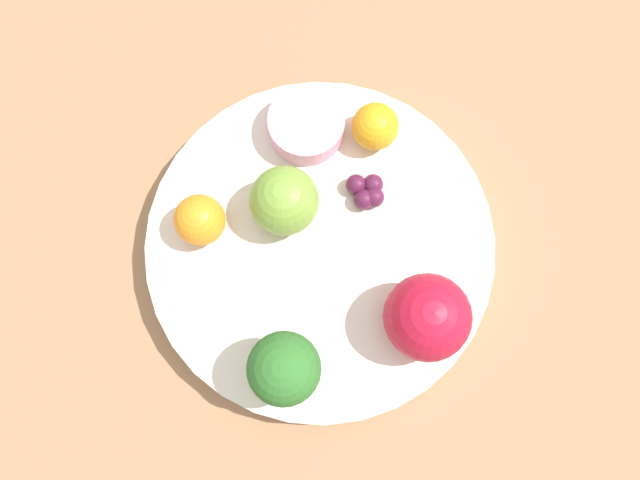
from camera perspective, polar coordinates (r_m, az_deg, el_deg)
The scene contains 10 objects.
ground_plane at distance 0.52m, azimuth 0.00°, elevation -1.41°, with size 6.00×6.00×0.00m, color gray.
table_surface at distance 0.51m, azimuth 0.00°, elevation -1.19°, with size 1.20×1.20×0.02m.
bowl at distance 0.49m, azimuth 0.00°, elevation -0.62°, with size 0.27×0.27×0.03m.
broccoli at distance 0.43m, azimuth -3.32°, elevation -11.67°, with size 0.05×0.05×0.06m.
apple_red at distance 0.46m, azimuth -3.29°, elevation 3.61°, with size 0.05×0.05×0.05m.
apple_green at distance 0.44m, azimuth 9.77°, elevation -6.98°, with size 0.06×0.06×0.06m.
orange_front at distance 0.48m, azimuth 5.07°, elevation 10.30°, with size 0.04×0.04×0.04m.
orange_back at distance 0.47m, azimuth -10.94°, elevation 1.81°, with size 0.04×0.04×0.04m.
grape_cluster at distance 0.48m, azimuth 4.36°, elevation 4.42°, with size 0.03×0.03×0.02m.
small_cup at distance 0.49m, azimuth -1.25°, elevation 10.44°, with size 0.06×0.06×0.02m.
Camera 1 is at (-0.09, -0.05, 0.51)m, focal length 35.00 mm.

